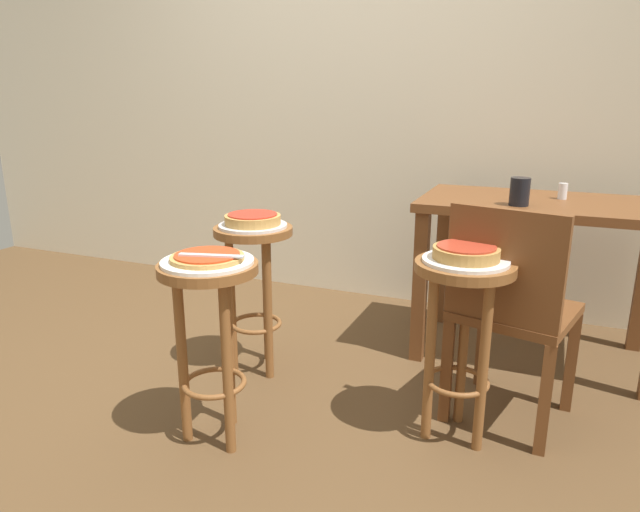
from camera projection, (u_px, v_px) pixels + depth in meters
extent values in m
plane|color=brown|center=(214.00, 419.00, 2.20)|extent=(6.00, 6.00, 0.00)
cube|color=beige|center=(359.00, 43.00, 3.26)|extent=(6.00, 0.10, 3.00)
cylinder|color=brown|center=(208.00, 268.00, 1.91)|extent=(0.34, 0.34, 0.03)
cylinder|color=brown|center=(229.00, 347.00, 2.09)|extent=(0.04, 0.04, 0.63)
cylinder|color=brown|center=(182.00, 360.00, 1.99)|extent=(0.04, 0.04, 0.63)
cylinder|color=brown|center=(227.00, 370.00, 1.92)|extent=(0.04, 0.04, 0.63)
torus|color=brown|center=(214.00, 383.00, 2.02)|extent=(0.23, 0.23, 0.02)
cylinder|color=white|center=(207.00, 262.00, 1.90)|extent=(0.31, 0.31, 0.01)
cylinder|color=tan|center=(207.00, 258.00, 1.90)|extent=(0.25, 0.25, 0.01)
cylinder|color=red|center=(207.00, 255.00, 1.89)|extent=(0.22, 0.22, 0.01)
cylinder|color=brown|center=(465.00, 267.00, 1.92)|extent=(0.34, 0.34, 0.03)
cylinder|color=brown|center=(463.00, 345.00, 2.11)|extent=(0.04, 0.04, 0.63)
cylinder|color=brown|center=(430.00, 358.00, 2.00)|extent=(0.04, 0.04, 0.63)
cylinder|color=brown|center=(483.00, 368.00, 1.93)|extent=(0.04, 0.04, 0.63)
torus|color=brown|center=(457.00, 381.00, 2.04)|extent=(0.23, 0.23, 0.02)
cylinder|color=silver|center=(466.00, 260.00, 1.91)|extent=(0.29, 0.29, 0.01)
cylinder|color=#B78442|center=(466.00, 253.00, 1.91)|extent=(0.22, 0.22, 0.04)
cylinder|color=#B23823|center=(467.00, 246.00, 1.90)|extent=(0.20, 0.20, 0.01)
cylinder|color=brown|center=(253.00, 231.00, 2.44)|extent=(0.34, 0.34, 0.03)
cylinder|color=brown|center=(267.00, 296.00, 2.62)|extent=(0.04, 0.04, 0.63)
cylinder|color=brown|center=(232.00, 305.00, 2.51)|extent=(0.04, 0.04, 0.63)
cylinder|color=brown|center=(268.00, 310.00, 2.45)|extent=(0.04, 0.04, 0.63)
torus|color=brown|center=(256.00, 323.00, 2.55)|extent=(0.23, 0.23, 0.02)
cylinder|color=silver|center=(253.00, 226.00, 2.43)|extent=(0.29, 0.29, 0.01)
cylinder|color=tan|center=(253.00, 220.00, 2.42)|extent=(0.24, 0.24, 0.04)
cylinder|color=red|center=(253.00, 214.00, 2.42)|extent=(0.21, 0.21, 0.01)
cube|color=brown|center=(542.00, 205.00, 2.56)|extent=(1.06, 0.62, 0.04)
cube|color=brown|center=(420.00, 288.00, 2.61)|extent=(0.06, 0.06, 0.71)
cube|color=brown|center=(442.00, 259.00, 3.08)|extent=(0.06, 0.06, 0.71)
cylinder|color=black|center=(520.00, 192.00, 2.42)|extent=(0.08, 0.08, 0.12)
cylinder|color=white|center=(563.00, 191.00, 2.58)|extent=(0.04, 0.04, 0.07)
cube|color=brown|center=(515.00, 311.00, 2.12)|extent=(0.48, 0.48, 0.04)
cube|color=brown|center=(504.00, 267.00, 1.92)|extent=(0.40, 0.12, 0.40)
cube|color=brown|center=(571.00, 362.00, 2.21)|extent=(0.04, 0.04, 0.42)
cube|color=brown|center=(482.00, 339.00, 2.42)|extent=(0.04, 0.04, 0.42)
cube|color=brown|center=(545.00, 400.00, 1.94)|extent=(0.04, 0.04, 0.42)
cube|color=brown|center=(447.00, 371.00, 2.14)|extent=(0.04, 0.04, 0.42)
cube|color=silver|center=(211.00, 255.00, 1.86)|extent=(0.22, 0.08, 0.01)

